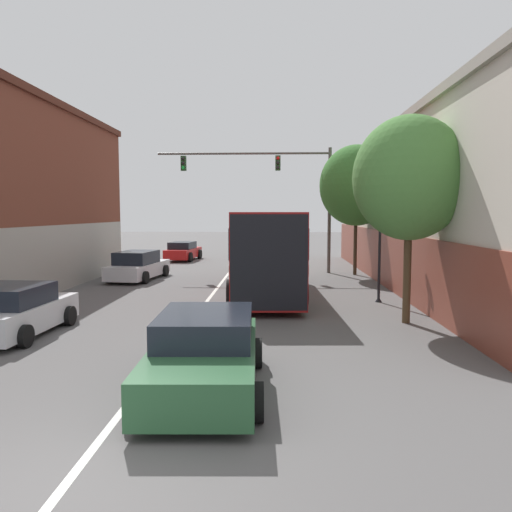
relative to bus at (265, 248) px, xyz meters
name	(u,v)px	position (x,y,z in m)	size (l,w,h in m)	color
ground_plane	(61,490)	(-2.12, -14.59, -1.86)	(160.00, 160.00, 0.00)	#565454
lane_center_line	(208,300)	(-2.12, -1.69, -1.86)	(0.14, 37.81, 0.01)	silver
building_right_storefront	(465,205)	(9.14, 3.21, 1.79)	(7.91, 28.10, 7.06)	beige
bus	(265,248)	(0.00, 0.00, 0.00)	(3.12, 10.23, 3.31)	maroon
hatchback_foreground	(205,354)	(-0.89, -11.14, -1.18)	(2.28, 4.52, 1.41)	#285633
parked_car_left_near	(138,266)	(-6.34, 4.01, -1.19)	(2.36, 4.68, 1.42)	silver
parked_car_left_mid	(13,311)	(-6.62, -7.23, -1.21)	(2.25, 4.00, 1.38)	silver
parked_car_left_far	(183,251)	(-5.98, 14.11, -1.24)	(2.22, 4.17, 1.29)	red
traffic_signal_gantry	(278,182)	(0.55, 7.21, 3.12)	(9.47, 0.36, 6.80)	#514C47
street_lamp	(380,233)	(4.25, -1.78, 0.71)	(0.38, 0.38, 3.86)	black
street_tree_near	(410,178)	(4.35, -5.27, 2.44)	(3.33, 2.99, 6.14)	#4C3823
street_tree_far	(356,186)	(4.66, 6.39, 2.86)	(3.85, 3.47, 6.85)	#3D2D1E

